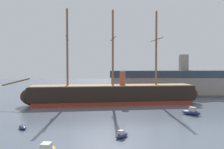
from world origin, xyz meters
The scene contains 6 objects.
tall_ship centered at (-1.25, 55.16, 3.22)m, with size 61.35×16.09×29.59m.
motorboat_near_centre centered at (0.54, 20.41, 0.46)m, with size 2.90×3.28×1.31m.
dinghy_mid_left centered at (-18.46, 25.76, 0.35)m, with size 2.59×3.13×0.68m.
motorboat_alongside_stern centered at (18.38, 39.24, 0.70)m, with size 4.89×4.52×1.98m.
motorboat_far_left centered at (-27.29, 56.14, 0.50)m, with size 3.10×3.62×1.43m.
dockside_warehouse_right centered at (22.21, 79.72, 5.13)m, with size 53.18×18.54×16.80m.
Camera 1 is at (-0.61, -19.42, 12.25)m, focal length 38.06 mm.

